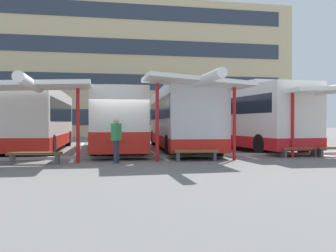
{
  "coord_description": "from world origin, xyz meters",
  "views": [
    {
      "loc": [
        -0.95,
        -16.1,
        1.57
      ],
      "look_at": [
        2.57,
        2.49,
        1.38
      ],
      "focal_mm": 40.43,
      "sensor_mm": 36.0,
      "label": 1
    }
  ],
  "objects": [
    {
      "name": "waiting_passenger_1",
      "position": [
        -0.2,
        -1.51,
        1.03
      ],
      "size": [
        0.42,
        0.55,
        1.76
      ],
      "color": "#33384C",
      "rests_on": "ground"
    },
    {
      "name": "bench_4",
      "position": [
        8.05,
        -0.44,
        0.34
      ],
      "size": [
        1.91,
        0.6,
        0.45
      ],
      "color": "brown",
      "rests_on": "ground"
    },
    {
      "name": "platform_kerb",
      "position": [
        0.0,
        0.49,
        0.06
      ],
      "size": [
        44.0,
        0.24,
        0.12
      ],
      "primitive_type": "cube",
      "color": "#ADADA8",
      "rests_on": "ground"
    },
    {
      "name": "terminal_building",
      "position": [
        0.04,
        30.74,
        7.78
      ],
      "size": [
        44.07,
        10.46,
        18.29
      ],
      "color": "#D1BC8C",
      "rests_on": "ground"
    },
    {
      "name": "waiting_shelter_1",
      "position": [
        -3.22,
        -1.42,
        2.88
      ],
      "size": [
        4.14,
        4.46,
        3.11
      ],
      "color": "red",
      "rests_on": "ground"
    },
    {
      "name": "lane_stripe_2",
      "position": [
        -1.94,
        6.01,
        0.0
      ],
      "size": [
        0.16,
        14.0,
        0.01
      ],
      "primitive_type": "cube",
      "color": "white",
      "rests_on": "ground"
    },
    {
      "name": "lane_stripe_4",
      "position": [
        5.81,
        6.01,
        0.0
      ],
      "size": [
        0.16,
        14.0,
        0.01
      ],
      "primitive_type": "cube",
      "color": "white",
      "rests_on": "ground"
    },
    {
      "name": "lane_stripe_1",
      "position": [
        -5.81,
        6.01,
        0.0
      ],
      "size": [
        0.16,
        14.0,
        0.01
      ],
      "primitive_type": "cube",
      "color": "white",
      "rests_on": "ground"
    },
    {
      "name": "waiting_shelter_2",
      "position": [
        3.04,
        -1.52,
        3.12
      ],
      "size": [
        4.23,
        4.47,
        3.44
      ],
      "color": "red",
      "rests_on": "ground"
    },
    {
      "name": "coach_bus_3",
      "position": [
        3.76,
        5.13,
        1.77
      ],
      "size": [
        3.43,
        12.43,
        3.74
      ],
      "color": "silver",
      "rests_on": "ground"
    },
    {
      "name": "coach_bus_4",
      "position": [
        7.69,
        4.8,
        1.82
      ],
      "size": [
        3.5,
        10.93,
        3.83
      ],
      "color": "silver",
      "rests_on": "ground"
    },
    {
      "name": "ground_plane",
      "position": [
        0.0,
        0.0,
        0.0
      ],
      "size": [
        160.0,
        160.0,
        0.0
      ],
      "primitive_type": "plane",
      "color": "slate"
    },
    {
      "name": "waiting_shelter_3",
      "position": [
        8.95,
        -0.9,
        2.91
      ],
      "size": [
        3.64,
        4.64,
        3.15
      ],
      "color": "red",
      "rests_on": "ground"
    },
    {
      "name": "lane_stripe_5",
      "position": [
        9.69,
        6.01,
        0.0
      ],
      "size": [
        0.16,
        14.0,
        0.01
      ],
      "primitive_type": "cube",
      "color": "white",
      "rests_on": "ground"
    },
    {
      "name": "lane_stripe_3",
      "position": [
        1.94,
        6.01,
        0.0
      ],
      "size": [
        0.16,
        14.0,
        0.01
      ],
      "primitive_type": "cube",
      "color": "white",
      "rests_on": "ground"
    },
    {
      "name": "coach_bus_1",
      "position": [
        -4.01,
        5.94,
        1.7
      ],
      "size": [
        2.74,
        11.22,
        3.63
      ],
      "color": "silver",
      "rests_on": "ground"
    },
    {
      "name": "coach_bus_2",
      "position": [
        0.26,
        5.5,
        1.58
      ],
      "size": [
        3.09,
        12.59,
        3.46
      ],
      "color": "silver",
      "rests_on": "ground"
    },
    {
      "name": "bench_2",
      "position": [
        -3.22,
        -1.27,
        0.34
      ],
      "size": [
        2.0,
        0.66,
        0.45
      ],
      "color": "brown",
      "rests_on": "ground"
    },
    {
      "name": "bench_3",
      "position": [
        3.04,
        -1.22,
        0.34
      ],
      "size": [
        1.83,
        0.58,
        0.45
      ],
      "color": "brown",
      "rests_on": "ground"
    }
  ]
}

